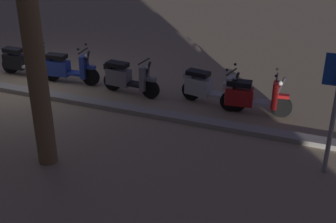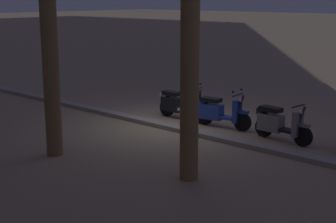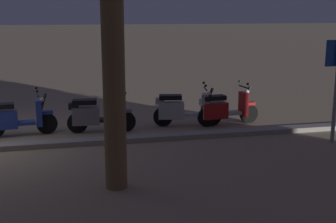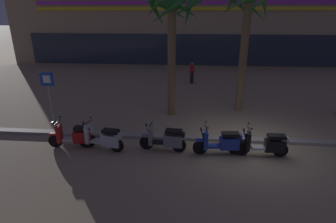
# 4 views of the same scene
# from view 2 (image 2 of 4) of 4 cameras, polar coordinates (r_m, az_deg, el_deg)

# --- Properties ---
(ground_plane) EXTENTS (200.00, 200.00, 0.00)m
(ground_plane) POSITION_cam_2_polar(r_m,az_deg,el_deg) (14.87, 0.28, -1.63)
(ground_plane) COLOR #9E896B
(curb_strip) EXTENTS (60.00, 0.36, 0.12)m
(curb_strip) POSITION_cam_2_polar(r_m,az_deg,el_deg) (14.66, -0.41, -1.59)
(curb_strip) COLOR gray
(curb_strip) RESTS_ON ground
(scooter_grey_lead_nearest) EXTENTS (1.74, 0.56, 1.04)m
(scooter_grey_lead_nearest) POSITION_cam_2_polar(r_m,az_deg,el_deg) (13.59, 12.36, -1.32)
(scooter_grey_lead_nearest) COLOR black
(scooter_grey_lead_nearest) RESTS_ON ground
(scooter_blue_far_back) EXTENTS (1.77, 0.56, 1.17)m
(scooter_blue_far_back) POSITION_cam_2_polar(r_m,az_deg,el_deg) (14.71, 5.79, -0.04)
(scooter_blue_far_back) COLOR black
(scooter_blue_far_back) RESTS_ON ground
(scooter_black_gap_after_mid) EXTENTS (1.86, 0.56, 1.17)m
(scooter_black_gap_after_mid) POSITION_cam_2_polar(r_m,az_deg,el_deg) (15.65, 1.28, 0.80)
(scooter_black_gap_after_mid) COLOR black
(scooter_black_gap_after_mid) RESTS_ON ground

